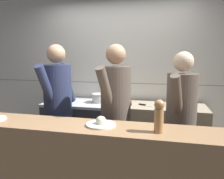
{
  "coord_description": "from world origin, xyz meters",
  "views": [
    {
      "loc": [
        0.71,
        -2.15,
        1.61
      ],
      "look_at": [
        0.04,
        0.72,
        1.15
      ],
      "focal_mm": 35.0,
      "sensor_mm": 36.0,
      "label": 1
    }
  ],
  "objects_px": {
    "sauce_pot": "(100,98)",
    "pepper_mill": "(159,115)",
    "stock_pot": "(64,94)",
    "chef_head_cook": "(58,105)",
    "oven_range": "(81,128)",
    "chefs_knife": "(147,106)",
    "chef_line": "(181,117)",
    "plated_dish_appetiser": "(101,123)",
    "chef_sous": "(116,110)"
  },
  "relations": [
    {
      "from": "oven_range",
      "to": "plated_dish_appetiser",
      "type": "relative_size",
      "value": 3.91
    },
    {
      "from": "stock_pot",
      "to": "sauce_pot",
      "type": "distance_m",
      "value": 0.6
    },
    {
      "from": "stock_pot",
      "to": "sauce_pot",
      "type": "xyz_separation_m",
      "value": [
        0.6,
        0.01,
        -0.03
      ]
    },
    {
      "from": "sauce_pot",
      "to": "pepper_mill",
      "type": "xyz_separation_m",
      "value": [
        0.94,
        -1.41,
        0.15
      ]
    },
    {
      "from": "pepper_mill",
      "to": "sauce_pot",
      "type": "bearing_deg",
      "value": 123.71
    },
    {
      "from": "sauce_pot",
      "to": "chefs_knife",
      "type": "distance_m",
      "value": 0.76
    },
    {
      "from": "pepper_mill",
      "to": "chef_head_cook",
      "type": "xyz_separation_m",
      "value": [
        -1.29,
        0.69,
        -0.13
      ]
    },
    {
      "from": "chef_head_cook",
      "to": "chefs_knife",
      "type": "bearing_deg",
      "value": 38.71
    },
    {
      "from": "sauce_pot",
      "to": "chefs_knife",
      "type": "xyz_separation_m",
      "value": [
        0.75,
        -0.1,
        -0.07
      ]
    },
    {
      "from": "chefs_knife",
      "to": "chef_line",
      "type": "distance_m",
      "value": 0.77
    },
    {
      "from": "stock_pot",
      "to": "chef_head_cook",
      "type": "xyz_separation_m",
      "value": [
        0.25,
        -0.71,
        -0.01
      ]
    },
    {
      "from": "chefs_knife",
      "to": "plated_dish_appetiser",
      "type": "distance_m",
      "value": 1.29
    },
    {
      "from": "stock_pot",
      "to": "chef_sous",
      "type": "distance_m",
      "value": 1.29
    },
    {
      "from": "chef_head_cook",
      "to": "chef_line",
      "type": "xyz_separation_m",
      "value": [
        1.52,
        -0.02,
        -0.05
      ]
    },
    {
      "from": "pepper_mill",
      "to": "chef_line",
      "type": "relative_size",
      "value": 0.17
    },
    {
      "from": "plated_dish_appetiser",
      "to": "chef_sous",
      "type": "height_order",
      "value": "chef_sous"
    },
    {
      "from": "chef_sous",
      "to": "chef_line",
      "type": "height_order",
      "value": "chef_sous"
    },
    {
      "from": "stock_pot",
      "to": "chef_sous",
      "type": "height_order",
      "value": "chef_sous"
    },
    {
      "from": "sauce_pot",
      "to": "pepper_mill",
      "type": "height_order",
      "value": "pepper_mill"
    },
    {
      "from": "chefs_knife",
      "to": "pepper_mill",
      "type": "xyz_separation_m",
      "value": [
        0.19,
        -1.31,
        0.22
      ]
    },
    {
      "from": "chef_line",
      "to": "chefs_knife",
      "type": "bearing_deg",
      "value": 141.74
    },
    {
      "from": "plated_dish_appetiser",
      "to": "chef_line",
      "type": "relative_size",
      "value": 0.17
    },
    {
      "from": "chefs_knife",
      "to": "plated_dish_appetiser",
      "type": "bearing_deg",
      "value": -105.74
    },
    {
      "from": "chef_sous",
      "to": "chef_head_cook",
      "type": "bearing_deg",
      "value": -167.18
    },
    {
      "from": "stock_pot",
      "to": "sauce_pot",
      "type": "relative_size",
      "value": 1.03
    },
    {
      "from": "pepper_mill",
      "to": "chef_sous",
      "type": "height_order",
      "value": "chef_sous"
    },
    {
      "from": "oven_range",
      "to": "plated_dish_appetiser",
      "type": "xyz_separation_m",
      "value": [
        0.72,
        -1.33,
        0.54
      ]
    },
    {
      "from": "stock_pot",
      "to": "chef_line",
      "type": "xyz_separation_m",
      "value": [
        1.77,
        -0.73,
        -0.07
      ]
    },
    {
      "from": "oven_range",
      "to": "chef_line",
      "type": "distance_m",
      "value": 1.73
    },
    {
      "from": "stock_pot",
      "to": "pepper_mill",
      "type": "distance_m",
      "value": 2.08
    },
    {
      "from": "stock_pot",
      "to": "chef_sous",
      "type": "relative_size",
      "value": 0.15
    },
    {
      "from": "oven_range",
      "to": "chef_line",
      "type": "relative_size",
      "value": 0.66
    },
    {
      "from": "oven_range",
      "to": "sauce_pot",
      "type": "relative_size",
      "value": 4.43
    },
    {
      "from": "oven_range",
      "to": "sauce_pot",
      "type": "height_order",
      "value": "sauce_pot"
    },
    {
      "from": "stock_pot",
      "to": "chefs_knife",
      "type": "distance_m",
      "value": 1.36
    },
    {
      "from": "chefs_knife",
      "to": "oven_range",
      "type": "bearing_deg",
      "value": 175.14
    },
    {
      "from": "oven_range",
      "to": "sauce_pot",
      "type": "xyz_separation_m",
      "value": [
        0.32,
        0.0,
        0.51
      ]
    },
    {
      "from": "oven_range",
      "to": "stock_pot",
      "type": "xyz_separation_m",
      "value": [
        -0.28,
        -0.0,
        0.55
      ]
    },
    {
      "from": "oven_range",
      "to": "chefs_knife",
      "type": "height_order",
      "value": "chefs_knife"
    },
    {
      "from": "plated_dish_appetiser",
      "to": "pepper_mill",
      "type": "height_order",
      "value": "pepper_mill"
    },
    {
      "from": "sauce_pot",
      "to": "plated_dish_appetiser",
      "type": "distance_m",
      "value": 1.39
    },
    {
      "from": "oven_range",
      "to": "chef_sous",
      "type": "bearing_deg",
      "value": -46.32
    },
    {
      "from": "chefs_knife",
      "to": "plated_dish_appetiser",
      "type": "relative_size",
      "value": 1.14
    },
    {
      "from": "chefs_knife",
      "to": "pepper_mill",
      "type": "bearing_deg",
      "value": -81.93
    },
    {
      "from": "chefs_knife",
      "to": "pepper_mill",
      "type": "height_order",
      "value": "pepper_mill"
    },
    {
      "from": "chef_head_cook",
      "to": "chef_sous",
      "type": "xyz_separation_m",
      "value": [
        0.78,
        -0.07,
        -0.0
      ]
    },
    {
      "from": "stock_pot",
      "to": "chefs_knife",
      "type": "height_order",
      "value": "stock_pot"
    },
    {
      "from": "plated_dish_appetiser",
      "to": "chef_sous",
      "type": "distance_m",
      "value": 0.55
    },
    {
      "from": "oven_range",
      "to": "stock_pot",
      "type": "height_order",
      "value": "stock_pot"
    },
    {
      "from": "chef_head_cook",
      "to": "chef_line",
      "type": "distance_m",
      "value": 1.52
    }
  ]
}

